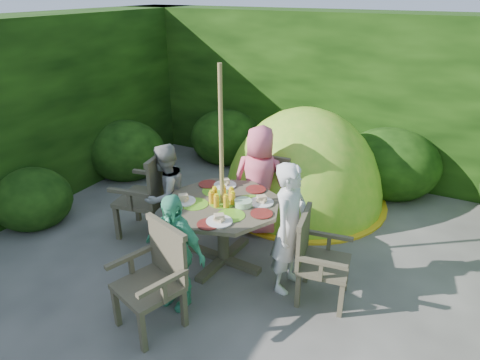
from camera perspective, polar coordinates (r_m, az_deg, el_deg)
The scene contains 13 objects.
ground at distance 4.30m, azimuth 2.02°, elevation -17.02°, with size 60.00×60.00×0.00m, color #47443F.
hedge_enclosure at distance 4.74m, azimuth 9.37°, elevation 4.45°, with size 9.00×9.00×2.50m.
patio_table at distance 4.61m, azimuth -2.28°, elevation -4.33°, with size 1.38×1.38×0.90m.
parasol_pole at distance 4.40m, azimuth -2.44°, elevation 1.05°, with size 0.04×0.04×2.20m, color olive.
garden_chair_right at distance 4.24m, azimuth 10.19°, elevation -10.07°, with size 0.54×0.59×0.88m.
garden_chair_left at distance 5.28m, azimuth -12.01°, elevation -1.79°, with size 0.66×0.72×1.04m.
garden_chair_back at distance 5.50m, azimuth 4.22°, elevation -0.83°, with size 0.60×0.54×0.94m.
garden_chair_front at distance 3.96m, azimuth -11.25°, elevation -12.51°, with size 0.69×0.64×0.94m.
child_right at distance 4.24m, azimuth 6.70°, elevation -6.40°, with size 0.50×0.33×1.37m, color silver.
child_left at distance 5.06m, azimuth -9.86°, elevation -2.02°, with size 0.60×0.47×1.24m, color gray.
child_back at distance 5.19m, azimuth 2.62°, elevation -0.14°, with size 0.67×0.44×1.38m, color #EC617C.
child_front at distance 4.09m, azimuth -8.71°, elevation -9.36°, with size 0.69×0.29×1.18m, color #50BC90.
dome_tent at distance 6.28m, azimuth 8.19°, elevation -2.76°, with size 2.55×2.55×2.73m.
Camera 1 is at (1.38, -2.91, 2.85)m, focal length 32.00 mm.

